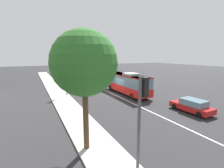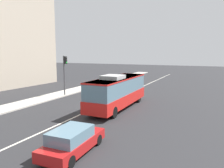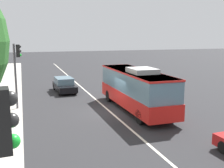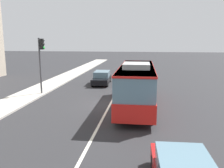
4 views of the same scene
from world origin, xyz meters
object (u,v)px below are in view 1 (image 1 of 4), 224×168
at_px(transit_bus, 127,83).
at_px(traffic_light_mid_block, 67,73).
at_px(traffic_light_near_corner, 142,109).
at_px(sedan_red, 192,106).
at_px(street_tree_kerbside_left, 84,64).
at_px(sedan_black, 84,83).

xyz_separation_m(transit_bus, traffic_light_mid_block, (2.91, 8.72, 1.75)).
bearing_deg(traffic_light_near_corner, traffic_light_mid_block, 85.18).
xyz_separation_m(sedan_red, street_tree_kerbside_left, (-1.68, 12.51, 4.95)).
relative_size(sedan_red, traffic_light_near_corner, 0.88).
relative_size(transit_bus, sedan_red, 2.19).
relative_size(transit_bus, traffic_light_near_corner, 1.93).
height_order(traffic_light_near_corner, traffic_light_mid_block, same).
height_order(sedan_black, street_tree_kerbside_left, street_tree_kerbside_left).
relative_size(sedan_black, traffic_light_mid_block, 0.88).
xyz_separation_m(traffic_light_near_corner, traffic_light_mid_block, (18.43, -0.11, 0.00)).
height_order(sedan_red, street_tree_kerbside_left, street_tree_kerbside_left).
height_order(sedan_red, traffic_light_mid_block, traffic_light_mid_block).
relative_size(traffic_light_mid_block, street_tree_kerbside_left, 0.67).
bearing_deg(traffic_light_near_corner, street_tree_kerbside_left, 114.00).
bearing_deg(street_tree_kerbside_left, traffic_light_mid_block, -7.30).
bearing_deg(traffic_light_mid_block, sedan_black, 52.36).
height_order(transit_bus, sedan_black, transit_bus).
bearing_deg(sedan_red, traffic_light_mid_block, 36.23).
xyz_separation_m(sedan_black, traffic_light_mid_block, (-6.02, 4.46, 2.84)).
bearing_deg(traffic_light_mid_block, traffic_light_near_corner, -91.44).
bearing_deg(transit_bus, traffic_light_mid_block, 71.21).
bearing_deg(sedan_black, traffic_light_near_corner, -13.10).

